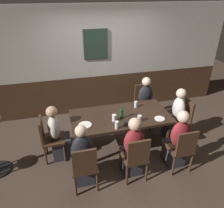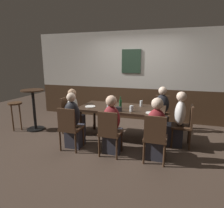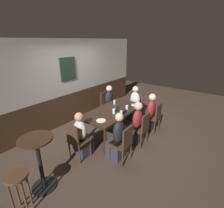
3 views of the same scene
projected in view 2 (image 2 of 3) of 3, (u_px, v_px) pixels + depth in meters
The scene contains 25 objects.
ground_plane at pixel (121, 138), 4.50m from camera, with size 12.00×12.00×0.00m, color #423328.
wall_back at pixel (136, 76), 5.74m from camera, with size 6.40×0.13×2.60m.
dining_table at pixel (122, 111), 4.35m from camera, with size 1.88×0.94×0.74m.
chair_mid_near at pixel (109, 131), 3.56m from camera, with size 0.40×0.40×0.88m.
chair_right_near at pixel (155, 136), 3.32m from camera, with size 0.40×0.40×0.88m.
chair_right_far at pixel (162, 111), 4.97m from camera, with size 0.40×0.40×0.88m.
chair_head_west at pixel (69, 113), 4.79m from camera, with size 0.40×0.40×0.88m.
chair_head_east at pixel (185, 124), 3.99m from camera, with size 0.40×0.40×0.88m.
chair_left_near at pixel (70, 126), 3.81m from camera, with size 0.40×0.40×0.88m.
person_mid_near at pixel (112, 129), 3.72m from camera, with size 0.34×0.37×1.14m.
person_right_near at pixel (156, 133), 3.47m from camera, with size 0.34×0.37×1.15m.
person_right_far at pixel (161, 113), 4.82m from camera, with size 0.34×0.37×1.14m.
person_head_west at pixel (75, 115), 4.75m from camera, with size 0.37×0.34×1.10m.
person_head_east at pixel (177, 123), 4.03m from camera, with size 0.37×0.34×1.16m.
person_left_near at pixel (74, 125), 3.96m from camera, with size 0.34×0.37×1.15m.
tumbler_water at pixel (108, 108), 4.01m from camera, with size 0.07×0.07×0.14m.
tumbler_short at pixel (141, 104), 4.43m from camera, with size 0.06×0.06×0.13m.
pint_glass_stout at pixel (113, 106), 4.23m from camera, with size 0.08×0.08×0.12m.
beer_glass_tall at pixel (131, 109), 3.98m from camera, with size 0.08×0.08×0.12m.
beer_bottle_green at pixel (120, 104), 4.23m from camera, with size 0.06×0.06×0.26m.
plate_white_large at pixel (90, 106), 4.39m from camera, with size 0.24×0.24×0.01m, color white.
plate_white_small at pixel (150, 113), 3.86m from camera, with size 0.19×0.19×0.01m, color white.
condiment_caddy at pixel (119, 109), 3.99m from camera, with size 0.11×0.09×0.09m, color black.
side_bar_table at pixel (34, 106), 4.94m from camera, with size 0.56×0.56×1.05m.
bar_stool at pixel (15, 109), 4.95m from camera, with size 0.34×0.34×0.72m.
Camera 2 is at (1.07, -4.08, 1.77)m, focal length 31.07 mm.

